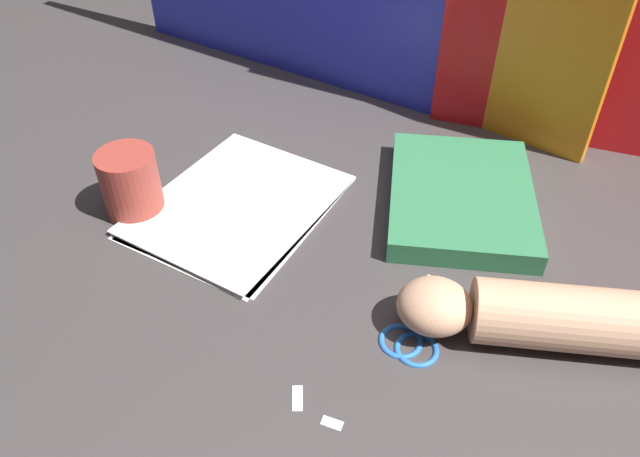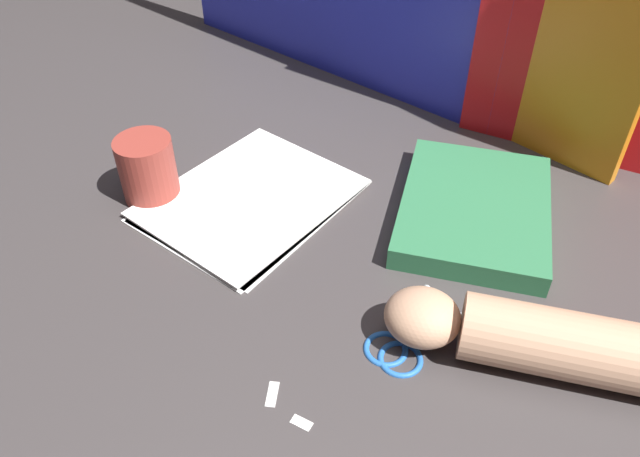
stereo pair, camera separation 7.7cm
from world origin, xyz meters
The scene contains 8 objects.
ground_plane centered at (0.00, 0.00, 0.00)m, with size 6.00×6.00×0.00m, color #3D3838.
paper_stack centered at (-0.14, 0.07, 0.00)m, with size 0.25×0.30×0.01m.
book_closed centered at (0.14, 0.22, 0.02)m, with size 0.28×0.31×0.03m.
scissors centered at (0.17, -0.03, 0.00)m, with size 0.09×0.15×0.01m.
hand_forearm centered at (0.31, 0.04, 0.04)m, with size 0.35×0.19×0.08m.
paper_scrap_near centered at (0.14, -0.18, 0.00)m, with size 0.02×0.01×0.00m.
paper_scrap_mid centered at (0.09, -0.17, 0.00)m, with size 0.02×0.03×0.00m.
mug centered at (-0.26, 0.00, 0.05)m, with size 0.08×0.08×0.10m.
Camera 1 is at (0.28, -0.49, 0.57)m, focal length 35.00 mm.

